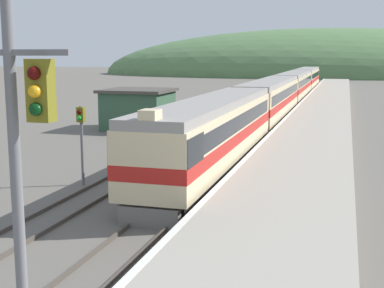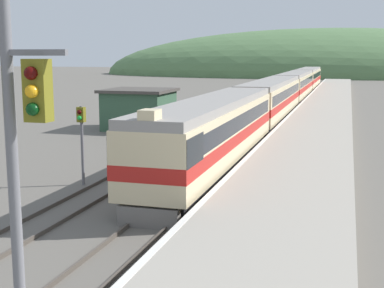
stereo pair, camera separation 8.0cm
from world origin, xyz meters
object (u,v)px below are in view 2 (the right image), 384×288
object	(u,v)px
express_train_lead_car	(213,133)
carriage_fourth	(308,78)
signal_mast_main	(11,147)
carriage_second	(272,99)
carriage_third	(296,86)
signal_post_siding	(81,129)

from	to	relation	value
express_train_lead_car	carriage_fourth	bearing A→B (deg)	90.00
carriage_fourth	signal_mast_main	size ratio (longest dim) A/B	3.10
carriage_second	signal_mast_main	size ratio (longest dim) A/B	3.10
carriage_fourth	carriage_third	bearing A→B (deg)	-90.00
express_train_lead_car	carriage_second	distance (m)	22.10
carriage_fourth	signal_post_siding	distance (m)	72.55
express_train_lead_car	signal_post_siding	bearing A→B (deg)	-140.45
carriage_third	carriage_fourth	world-z (taller)	same
carriage_second	signal_post_siding	xyz separation A→B (m)	(-5.31, -26.49, 0.60)
signal_post_siding	carriage_second	bearing A→B (deg)	78.67
carriage_second	carriage_third	distance (m)	22.93
express_train_lead_car	carriage_fourth	xyz separation A→B (m)	(0.00, 67.97, -0.01)
carriage_fourth	signal_post_siding	world-z (taller)	carriage_fourth
carriage_third	signal_post_siding	bearing A→B (deg)	-96.13
carriage_second	carriage_third	bearing A→B (deg)	90.00
signal_mast_main	carriage_fourth	bearing A→B (deg)	90.86
express_train_lead_car	carriage_fourth	world-z (taller)	express_train_lead_car
express_train_lead_car	carriage_second	xyz separation A→B (m)	(0.00, 22.10, -0.01)
signal_post_siding	signal_mast_main	bearing A→B (deg)	-66.02
express_train_lead_car	signal_mast_main	world-z (taller)	signal_mast_main
express_train_lead_car	carriage_fourth	distance (m)	67.97
express_train_lead_car	carriage_third	world-z (taller)	express_train_lead_car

